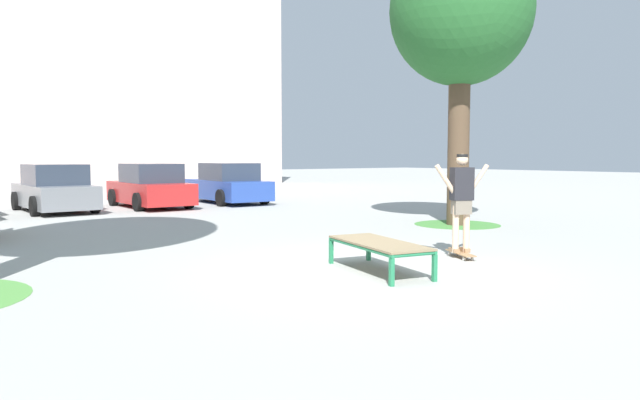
% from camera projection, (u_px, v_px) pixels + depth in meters
% --- Properties ---
extents(ground_plane, '(120.00, 120.00, 0.00)m').
position_uv_depth(ground_plane, '(365.00, 270.00, 8.93)').
color(ground_plane, '#A8A8A3').
extents(building_facade, '(30.44, 4.00, 11.90)m').
position_uv_depth(building_facade, '(18.00, 77.00, 30.67)').
color(building_facade, beige).
rests_on(building_facade, ground).
extents(skate_box, '(1.12, 2.01, 0.46)m').
position_uv_depth(skate_box, '(379.00, 245.00, 8.76)').
color(skate_box, '#237A4C').
rests_on(skate_box, ground).
extents(skateboard, '(0.51, 0.81, 0.09)m').
position_uv_depth(skateboard, '(461.00, 253.00, 10.01)').
color(skateboard, '#9E754C').
rests_on(skateboard, ground).
extents(skater, '(0.95, 0.48, 1.69)m').
position_uv_depth(skater, '(462.00, 196.00, 9.94)').
color(skater, beige).
rests_on(skater, skateboard).
extents(tree_near_right, '(3.55, 3.55, 7.24)m').
position_uv_depth(tree_near_right, '(461.00, 14.00, 14.50)').
color(tree_near_right, brown).
rests_on(tree_near_right, ground).
extents(grass_patch_near_right, '(2.17, 2.17, 0.01)m').
position_uv_depth(grass_patch_near_right, '(457.00, 224.00, 14.89)').
color(grass_patch_near_right, '#47893D').
rests_on(grass_patch_near_right, ground).
extents(car_grey, '(2.02, 4.25, 1.50)m').
position_uv_depth(car_grey, '(54.00, 190.00, 18.38)').
color(car_grey, slate).
rests_on(car_grey, ground).
extents(car_red, '(1.92, 4.20, 1.50)m').
position_uv_depth(car_red, '(150.00, 187.00, 19.96)').
color(car_red, red).
rests_on(car_red, ground).
extents(car_blue, '(2.02, 4.25, 1.50)m').
position_uv_depth(car_blue, '(228.00, 185.00, 21.80)').
color(car_blue, '#28479E').
rests_on(car_blue, ground).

